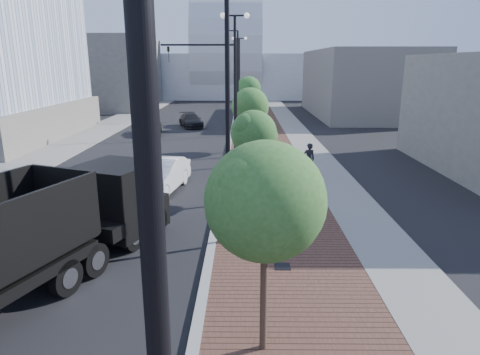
{
  "coord_description": "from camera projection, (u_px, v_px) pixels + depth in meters",
  "views": [
    {
      "loc": [
        1.15,
        -4.37,
        6.45
      ],
      "look_at": [
        1.0,
        12.0,
        2.0
      ],
      "focal_mm": 31.68,
      "sensor_mm": 36.0,
      "label": 1
    }
  ],
  "objects": [
    {
      "name": "traffic_mast",
      "position": [
        223.0,
        85.0,
        28.74
      ],
      "size": [
        5.09,
        0.2,
        8.0
      ],
      "color": "black",
      "rests_on": "ground"
    },
    {
      "name": "convention_center",
      "position": [
        229.0,
        65.0,
        86.39
      ],
      "size": [
        50.0,
        30.0,
        50.0
      ],
      "color": "#ADB0B7",
      "rests_on": "ground"
    },
    {
      "name": "tree_1",
      "position": [
        255.0,
        133.0,
        19.54
      ],
      "size": [
        2.22,
        2.14,
        4.38
      ],
      "color": "#382619",
      "rests_on": "ground"
    },
    {
      "name": "commercial_block_ne",
      "position": [
        362.0,
        83.0,
        52.98
      ],
      "size": [
        12.0,
        22.0,
        8.0
      ],
      "primitive_type": "cube",
      "color": "slate",
      "rests_on": "ground"
    },
    {
      "name": "sidewalk",
      "position": [
        266.0,
        126.0,
        44.47
      ],
      "size": [
        7.0,
        140.0,
        0.12
      ],
      "primitive_type": "cube",
      "color": "#4C2D23",
      "rests_on": "ground"
    },
    {
      "name": "west_sidewalk",
      "position": [
        110.0,
        125.0,
        44.62
      ],
      "size": [
        4.0,
        140.0,
        0.12
      ],
      "primitive_type": "cube",
      "color": "slate",
      "rests_on": "ground"
    },
    {
      "name": "dark_car_mid",
      "position": [
        150.0,
        127.0,
        39.37
      ],
      "size": [
        2.86,
        4.88,
        1.27
      ],
      "primitive_type": "imported",
      "rotation": [
        0.0,
        0.0,
        0.17
      ],
      "color": "black",
      "rests_on": "ground"
    },
    {
      "name": "dark_car_far",
      "position": [
        191.0,
        120.0,
        43.79
      ],
      "size": [
        3.27,
        5.11,
        1.38
      ],
      "primitive_type": "imported",
      "rotation": [
        0.0,
        0.0,
        0.31
      ],
      "color": "black",
      "rests_on": "ground"
    },
    {
      "name": "streetlight_2",
      "position": [
        235.0,
        90.0,
        25.88
      ],
      "size": [
        1.72,
        0.56,
        9.28
      ],
      "color": "black",
      "rests_on": "ground"
    },
    {
      "name": "tree_0",
      "position": [
        267.0,
        201.0,
        8.83
      ],
      "size": [
        2.58,
        2.57,
        4.94
      ],
      "color": "#382619",
      "rests_on": "ground"
    },
    {
      "name": "utility_cover_1",
      "position": [
        282.0,
        266.0,
        13.58
      ],
      "size": [
        0.5,
        0.5,
        0.02
      ],
      "primitive_type": "cube",
      "color": "black",
      "rests_on": "sidewalk"
    },
    {
      "name": "curb",
      "position": [
        233.0,
        126.0,
        44.5
      ],
      "size": [
        0.3,
        140.0,
        0.14
      ],
      "primitive_type": "cube",
      "color": "gray",
      "rests_on": "ground"
    },
    {
      "name": "streetlight_4",
      "position": [
        239.0,
        77.0,
        49.04
      ],
      "size": [
        1.72,
        0.56,
        9.28
      ],
      "color": "black",
      "rests_on": "ground"
    },
    {
      "name": "streetlight_1",
      "position": [
        224.0,
        127.0,
        14.43
      ],
      "size": [
        1.44,
        0.56,
        9.21
      ],
      "color": "black",
      "rests_on": "ground"
    },
    {
      "name": "streetlight_0",
      "position": [
        158.0,
        324.0,
        2.72
      ],
      "size": [
        1.72,
        0.56,
        9.28
      ],
      "color": "black",
      "rests_on": "ground"
    },
    {
      "name": "tree_2",
      "position": [
        251.0,
        107.0,
        31.11
      ],
      "size": [
        2.76,
        2.76,
        4.73
      ],
      "color": "#382619",
      "rests_on": "ground"
    },
    {
      "name": "white_sedan",
      "position": [
        160.0,
        176.0,
        21.67
      ],
      "size": [
        2.61,
        5.38,
        1.7
      ],
      "primitive_type": "imported",
      "rotation": [
        0.0,
        0.0,
        -0.16
      ],
      "color": "silver",
      "rests_on": "ground"
    },
    {
      "name": "tree_3",
      "position": [
        249.0,
        89.0,
        42.54
      ],
      "size": [
        2.51,
        2.48,
        5.18
      ],
      "color": "#382619",
      "rests_on": "ground"
    },
    {
      "name": "commercial_block_nw",
      "position": [
        102.0,
        73.0,
        62.69
      ],
      "size": [
        14.0,
        20.0,
        10.0
      ],
      "primitive_type": "cube",
      "color": "#5F5B55",
      "rests_on": "ground"
    },
    {
      "name": "dump_truck",
      "position": [
        48.0,
        237.0,
        12.61
      ],
      "size": [
        6.97,
        13.32,
        3.36
      ],
      "rotation": [
        0.0,
        0.0,
        -0.36
      ],
      "color": "black",
      "rests_on": "ground"
    },
    {
      "name": "concrete_strip",
      "position": [
        292.0,
        126.0,
        44.45
      ],
      "size": [
        2.4,
        140.0,
        0.13
      ],
      "primitive_type": "cube",
      "color": "slate",
      "rests_on": "ground"
    },
    {
      "name": "utility_cover_2",
      "position": [
        266.0,
        177.0,
        24.2
      ],
      "size": [
        0.5,
        0.5,
        0.02
      ],
      "primitive_type": "cube",
      "color": "black",
      "rests_on": "sidewalk"
    },
    {
      "name": "pedestrian",
      "position": [
        309.0,
        159.0,
        24.85
      ],
      "size": [
        0.77,
        0.57,
        1.94
      ],
      "primitive_type": "imported",
      "rotation": [
        0.0,
        0.0,
        3.3
      ],
      "color": "black",
      "rests_on": "ground"
    },
    {
      "name": "streetlight_3",
      "position": [
        237.0,
        87.0,
        37.59
      ],
      "size": [
        1.44,
        0.56,
        9.21
      ],
      "color": "black",
      "rests_on": "ground"
    }
  ]
}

